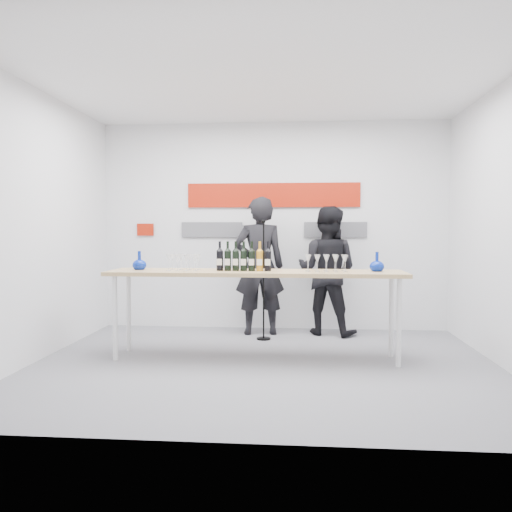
# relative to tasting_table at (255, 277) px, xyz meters

# --- Properties ---
(ground) EXTENTS (5.00, 5.00, 0.00)m
(ground) POSITION_rel_tasting_table_xyz_m (0.11, -0.25, -0.91)
(ground) COLOR slate
(ground) RESTS_ON ground
(back_wall) EXTENTS (5.00, 0.04, 3.00)m
(back_wall) POSITION_rel_tasting_table_xyz_m (0.11, 1.75, 0.59)
(back_wall) COLOR silver
(back_wall) RESTS_ON ground
(signage) EXTENTS (3.38, 0.02, 0.79)m
(signage) POSITION_rel_tasting_table_xyz_m (0.06, 1.72, 0.89)
(signage) COLOR #A11806
(signage) RESTS_ON back_wall
(tasting_table) EXTENTS (3.30, 0.68, 0.99)m
(tasting_table) POSITION_rel_tasting_table_xyz_m (0.00, 0.00, 0.00)
(tasting_table) COLOR tan
(tasting_table) RESTS_ON ground
(wine_bottles) EXTENTS (0.62, 0.08, 0.33)m
(wine_bottles) POSITION_rel_tasting_table_xyz_m (-0.13, -0.01, 0.24)
(wine_bottles) COLOR black
(wine_bottles) RESTS_ON tasting_table
(decanter_left) EXTENTS (0.16, 0.16, 0.21)m
(decanter_left) POSITION_rel_tasting_table_xyz_m (-1.34, 0.06, 0.18)
(decanter_left) COLOR #072190
(decanter_left) RESTS_ON tasting_table
(decanter_right) EXTENTS (0.16, 0.16, 0.21)m
(decanter_right) POSITION_rel_tasting_table_xyz_m (1.34, 0.04, 0.18)
(decanter_right) COLOR #072190
(decanter_right) RESTS_ON tasting_table
(glasses_left) EXTENTS (0.36, 0.23, 0.18)m
(glasses_left) POSITION_rel_tasting_table_xyz_m (-0.81, 0.00, 0.17)
(glasses_left) COLOR silver
(glasses_left) RESTS_ON tasting_table
(glasses_right) EXTENTS (0.46, 0.23, 0.18)m
(glasses_right) POSITION_rel_tasting_table_xyz_m (0.79, -0.00, 0.17)
(glasses_right) COLOR silver
(glasses_right) RESTS_ON tasting_table
(presenter_left) EXTENTS (0.76, 0.56, 1.90)m
(presenter_left) POSITION_rel_tasting_table_xyz_m (-0.05, 1.31, 0.03)
(presenter_left) COLOR black
(presenter_left) RESTS_ON ground
(presenter_right) EXTENTS (1.04, 0.93, 1.77)m
(presenter_right) POSITION_rel_tasting_table_xyz_m (0.88, 1.40, -0.03)
(presenter_right) COLOR black
(presenter_right) RESTS_ON ground
(mic_stand) EXTENTS (0.18, 0.18, 1.58)m
(mic_stand) POSITION_rel_tasting_table_xyz_m (0.03, 0.97, -0.43)
(mic_stand) COLOR black
(mic_stand) RESTS_ON ground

